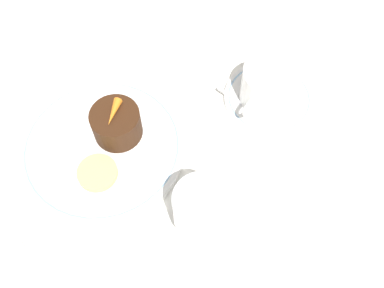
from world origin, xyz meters
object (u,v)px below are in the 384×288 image
dinner_plate (103,148)px  coffee_cup (270,85)px  dessert_cake (116,124)px  fork (21,246)px  wine_glass (201,210)px

dinner_plate → coffee_cup: (-0.23, 0.14, 0.04)m
dinner_plate → dessert_cake: bearing=173.9°
dinner_plate → dessert_cake: dessert_cake is taller
fork → dessert_cake: bearing=-176.4°
dessert_cake → wine_glass: bearing=78.4°
dinner_plate → dessert_cake: (-0.03, 0.00, 0.03)m
dinner_plate → fork: bearing=5.4°
fork → dessert_cake: 0.22m
wine_glass → fork: bearing=-45.7°
dinner_plate → fork: (0.18, 0.02, -0.01)m
dinner_plate → fork: dinner_plate is taller
wine_glass → coffee_cup: bearing=-167.9°
coffee_cup → dessert_cake: size_ratio=1.56×
fork → dessert_cake: size_ratio=2.29×
dinner_plate → coffee_cup: size_ratio=2.16×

